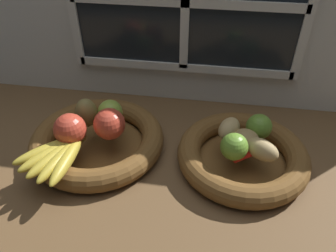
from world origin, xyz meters
The scene contains 15 objects.
ground_plane centered at (0.00, 0.00, -1.50)cm, with size 140.00×90.00×3.00cm, color brown.
back_wall centered at (0.00, 29.77, 27.88)cm, with size 140.00×4.60×55.00cm.
fruit_bowl_left centered at (-19.27, 1.32, 2.66)cm, with size 34.69×34.69×5.68cm.
fruit_bowl_right centered at (18.11, 1.32, 2.66)cm, with size 32.37×32.37×5.68cm.
apple_green_back centered at (-16.53, 5.83, 8.91)cm, with size 6.46×6.46×6.46cm, color #8CAD3D.
apple_red_front centered at (-23.55, -3.49, 9.59)cm, with size 7.83×7.83×7.83cm, color #CC422D.
apple_red_right centered at (-14.88, 0.12, 9.60)cm, with size 7.84×7.84×7.84cm, color #CC422D.
pear_brown centered at (-22.00, 3.52, 9.68)cm, with size 5.24×5.53×8.00cm, color olive.
banana_bunch_front centered at (-24.47, -10.04, 7.20)cm, with size 14.16×17.67×3.05cm.
potato_small centered at (21.58, -2.15, 8.19)cm, with size 8.14×4.66×5.02cm, color tan.
potato_oblong centered at (14.20, 4.35, 8.22)cm, with size 7.45×4.79×5.09cm, color tan.
potato_large centered at (18.11, 1.32, 7.93)cm, with size 6.46×5.98×4.51cm, color #A38451.
lime_near centered at (15.30, -2.89, 8.88)cm, with size 6.40×6.40×6.40cm, color #6B9E33.
lime_far centered at (21.38, 5.52, 8.86)cm, with size 6.36×6.36×6.36cm, color olive.
chili_pepper centered at (20.62, -1.67, 6.79)cm, with size 2.22×2.22×11.66cm, color red.
Camera 1 is at (8.88, -59.47, 57.62)cm, focal length 34.50 mm.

